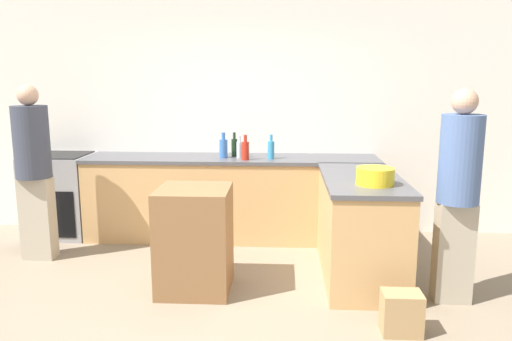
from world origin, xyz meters
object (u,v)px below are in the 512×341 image
(island_table, at_px, (195,239))
(vinegar_bottle_clear, at_px, (240,149))
(paper_bag, at_px, (401,313))
(mixing_bowl, at_px, (375,176))
(person_by_range, at_px, (34,166))
(wine_bottle_dark, at_px, (234,147))
(water_bottle_blue, at_px, (223,148))
(person_at_peninsula, at_px, (458,189))
(range_oven, at_px, (60,195))
(dish_soap_bottle, at_px, (271,149))
(hot_sauce_bottle, at_px, (245,150))

(island_table, xyz_separation_m, vinegar_bottle_clear, (0.27, 1.38, 0.58))
(island_table, xyz_separation_m, paper_bag, (1.61, -0.68, -0.29))
(mixing_bowl, relative_size, person_by_range, 0.18)
(mixing_bowl, relative_size, wine_bottle_dark, 1.16)
(water_bottle_blue, relative_size, paper_bag, 0.91)
(person_at_peninsula, bearing_deg, water_bottle_blue, 144.00)
(person_by_range, bearing_deg, island_table, -21.24)
(mixing_bowl, distance_m, wine_bottle_dark, 1.96)
(wine_bottle_dark, bearing_deg, paper_bag, -57.10)
(vinegar_bottle_clear, bearing_deg, range_oven, 178.41)
(dish_soap_bottle, bearing_deg, wine_bottle_dark, 157.99)
(range_oven, bearing_deg, person_by_range, -81.76)
(island_table, bearing_deg, dish_soap_bottle, 65.16)
(island_table, xyz_separation_m, dish_soap_bottle, (0.62, 1.33, 0.59))
(vinegar_bottle_clear, relative_size, person_at_peninsula, 0.14)
(water_bottle_blue, relative_size, vinegar_bottle_clear, 1.14)
(person_by_range, bearing_deg, dish_soap_bottle, 15.99)
(vinegar_bottle_clear, bearing_deg, mixing_bowl, -46.86)
(dish_soap_bottle, relative_size, person_at_peninsula, 0.15)
(vinegar_bottle_clear, height_order, person_by_range, person_by_range)
(island_table, xyz_separation_m, water_bottle_blue, (0.09, 1.38, 0.60))
(vinegar_bottle_clear, xyz_separation_m, person_at_peninsula, (1.87, -1.49, -0.09))
(dish_soap_bottle, xyz_separation_m, wine_bottle_dark, (-0.42, 0.17, 0.00))
(vinegar_bottle_clear, height_order, hot_sauce_bottle, hot_sauce_bottle)
(hot_sauce_bottle, bearing_deg, island_table, -105.36)
(water_bottle_blue, distance_m, person_at_peninsula, 2.53)
(water_bottle_blue, height_order, wine_bottle_dark, water_bottle_blue)
(mixing_bowl, bearing_deg, person_by_range, 169.19)
(range_oven, bearing_deg, person_at_peninsula, -21.35)
(wine_bottle_dark, xyz_separation_m, paper_bag, (1.41, -2.18, -0.89))
(island_table, xyz_separation_m, hot_sauce_bottle, (0.34, 1.25, 0.59))
(range_oven, height_order, vinegar_bottle_clear, vinegar_bottle_clear)
(vinegar_bottle_clear, xyz_separation_m, person_by_range, (-1.98, -0.71, -0.09))
(island_table, bearing_deg, hot_sauce_bottle, 74.64)
(wine_bottle_dark, bearing_deg, person_by_range, -156.37)
(water_bottle_blue, xyz_separation_m, vinegar_bottle_clear, (0.18, 0.00, -0.01))
(range_oven, height_order, wine_bottle_dark, wine_bottle_dark)
(wine_bottle_dark, bearing_deg, hot_sauce_bottle, -60.43)
(range_oven, bearing_deg, island_table, -38.23)
(island_table, height_order, vinegar_bottle_clear, vinegar_bottle_clear)
(mixing_bowl, distance_m, hot_sauce_bottle, 1.67)
(person_at_peninsula, distance_m, paper_bag, 1.11)
(person_at_peninsula, bearing_deg, island_table, 177.00)
(person_by_range, bearing_deg, person_at_peninsula, -11.41)
(person_by_range, xyz_separation_m, paper_bag, (3.32, -1.34, -0.79))
(hot_sauce_bottle, height_order, paper_bag, hot_sauce_bottle)
(dish_soap_bottle, bearing_deg, water_bottle_blue, 175.22)
(range_oven, height_order, person_by_range, person_by_range)
(water_bottle_blue, distance_m, paper_bag, 2.70)
(mixing_bowl, height_order, person_by_range, person_by_range)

